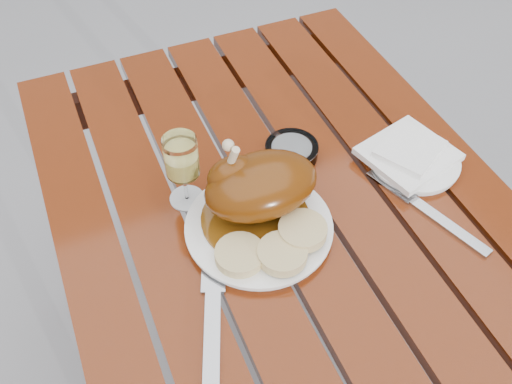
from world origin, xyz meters
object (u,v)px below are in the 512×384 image
ashtray (292,151)px  table (287,327)px  dinner_plate (259,228)px  wine_glass (183,171)px  side_plate (414,161)px

ashtray → table: bearing=-112.2°
dinner_plate → ashtray: ashtray is taller
wine_glass → side_plate: wine_glass is taller
dinner_plate → ashtray: 0.20m
side_plate → ashtray: bearing=151.7°
side_plate → table: bearing=-170.7°
dinner_plate → side_plate: (0.34, 0.03, -0.00)m
table → side_plate: bearing=9.3°
ashtray → side_plate: bearing=-28.3°
table → ashtray: ashtray is taller
dinner_plate → side_plate: bearing=5.8°
wine_glass → ashtray: bearing=7.1°
table → ashtray: bearing=67.8°
table → dinner_plate: size_ratio=4.70×
side_plate → dinner_plate: bearing=-174.2°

